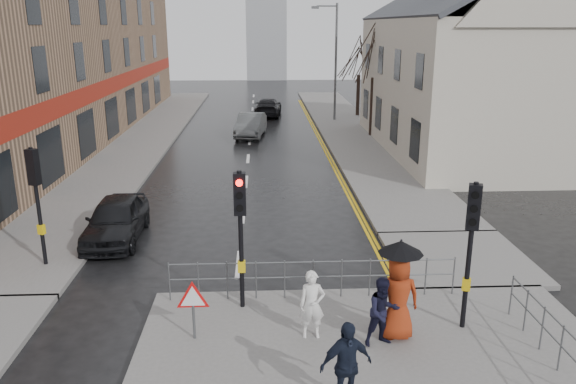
{
  "coord_description": "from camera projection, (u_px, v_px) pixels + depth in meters",
  "views": [
    {
      "loc": [
        0.72,
        -12.1,
        6.69
      ],
      "look_at": [
        1.46,
        3.33,
        2.08
      ],
      "focal_mm": 35.0,
      "sensor_mm": 36.0,
      "label": 1
    }
  ],
  "objects": [
    {
      "name": "building_right_cream",
      "position": [
        472.0,
        62.0,
        29.88
      ],
      "size": [
        9.0,
        16.4,
        10.1
      ],
      "color": "#B9B3A1",
      "rests_on": "ground"
    },
    {
      "name": "pedestrian_with_umbrella",
      "position": [
        398.0,
        288.0,
        11.94
      ],
      "size": [
        0.96,
        0.96,
        2.26
      ],
      "color": "maroon",
      "rests_on": "near_pavement"
    },
    {
      "name": "guard_railing_front",
      "position": [
        313.0,
        271.0,
        13.88
      ],
      "size": [
        7.14,
        0.04,
        1.0
      ],
      "color": "#595B5E",
      "rests_on": "near_pavement"
    },
    {
      "name": "pedestrian_d",
      "position": [
        346.0,
        365.0,
        9.81
      ],
      "size": [
        1.06,
        0.67,
        1.67
      ],
      "primitive_type": "imported",
      "rotation": [
        0.0,
        0.0,
        0.29
      ],
      "color": "black",
      "rests_on": "near_pavement"
    },
    {
      "name": "car_mid",
      "position": [
        251.0,
        125.0,
        34.91
      ],
      "size": [
        2.05,
        4.45,
        1.41
      ],
      "primitive_type": "imported",
      "rotation": [
        0.0,
        0.0,
        -0.13
      ],
      "color": "#4C4F51",
      "rests_on": "ground"
    },
    {
      "name": "church_tower",
      "position": [
        266.0,
        6.0,
        70.3
      ],
      "size": [
        5.0,
        5.0,
        18.0
      ],
      "primitive_type": "cube",
      "color": "#909398",
      "rests_on": "ground"
    },
    {
      "name": "right_pavement",
      "position": [
        347.0,
        128.0,
        37.67
      ],
      "size": [
        4.0,
        40.0,
        0.14
      ],
      "primitive_type": "cube",
      "color": "#605E5B",
      "rests_on": "ground"
    },
    {
      "name": "warning_sign",
      "position": [
        193.0,
        301.0,
        11.97
      ],
      "size": [
        0.8,
        0.07,
        1.35
      ],
      "color": "#595B5E",
      "rests_on": "near_pavement"
    },
    {
      "name": "pavement_bridge_right",
      "position": [
        458.0,
        258.0,
        16.61
      ],
      "size": [
        4.0,
        4.2,
        0.14
      ],
      "primitive_type": "cube",
      "color": "#605E5B",
      "rests_on": "ground"
    },
    {
      "name": "ground",
      "position": [
        234.0,
        315.0,
        13.46
      ],
      "size": [
        120.0,
        120.0,
        0.0
      ],
      "primitive_type": "plane",
      "color": "black",
      "rests_on": "ground"
    },
    {
      "name": "car_parked",
      "position": [
        116.0,
        219.0,
        18.04
      ],
      "size": [
        1.69,
        4.09,
        1.39
      ],
      "primitive_type": "imported",
      "rotation": [
        0.0,
        0.0,
        0.01
      ],
      "color": "black",
      "rests_on": "ground"
    },
    {
      "name": "tree_near",
      "position": [
        374.0,
        52.0,
        33.4
      ],
      "size": [
        2.4,
        2.4,
        6.58
      ],
      "color": "black",
      "rests_on": "right_pavement"
    },
    {
      "name": "pedestrian_a",
      "position": [
        312.0,
        305.0,
        12.09
      ],
      "size": [
        0.56,
        0.37,
        1.53
      ],
      "primitive_type": "imported",
      "rotation": [
        0.0,
        0.0,
        -0.01
      ],
      "color": "white",
      "rests_on": "near_pavement"
    },
    {
      "name": "street_lamp",
      "position": [
        333.0,
        55.0,
        39.19
      ],
      "size": [
        1.83,
        0.25,
        8.0
      ],
      "color": "#595B5E",
      "rests_on": "right_pavement"
    },
    {
      "name": "traffic_signal_near_left",
      "position": [
        240.0,
        216.0,
        12.96
      ],
      "size": [
        0.28,
        0.27,
        3.4
      ],
      "color": "black",
      "rests_on": "near_pavement"
    },
    {
      "name": "tree_far",
      "position": [
        359.0,
        57.0,
        41.28
      ],
      "size": [
        2.4,
        2.4,
        5.64
      ],
      "color": "black",
      "rests_on": "right_pavement"
    },
    {
      "name": "building_left_terrace",
      "position": [
        41.0,
        55.0,
        32.54
      ],
      "size": [
        8.0,
        42.0,
        10.0
      ],
      "primitive_type": "cube",
      "color": "#926F54",
      "rests_on": "ground"
    },
    {
      "name": "traffic_signal_near_right",
      "position": [
        472.0,
        231.0,
        12.04
      ],
      "size": [
        0.34,
        0.33,
        3.4
      ],
      "color": "black",
      "rests_on": "near_pavement"
    },
    {
      "name": "car_far",
      "position": [
        268.0,
        107.0,
        42.77
      ],
      "size": [
        2.26,
        4.78,
        1.35
      ],
      "primitive_type": "imported",
      "rotation": [
        0.0,
        0.0,
        3.06
      ],
      "color": "black",
      "rests_on": "ground"
    },
    {
      "name": "pedestrian_b",
      "position": [
        383.0,
        312.0,
        11.79
      ],
      "size": [
        0.86,
        0.75,
        1.53
      ],
      "primitive_type": "imported",
      "rotation": [
        0.0,
        0.0,
        0.25
      ],
      "color": "black",
      "rests_on": "near_pavement"
    },
    {
      "name": "traffic_signal_far_left",
      "position": [
        36.0,
        186.0,
        15.38
      ],
      "size": [
        0.34,
        0.33,
        3.4
      ],
      "color": "black",
      "rests_on": "left_pavement"
    },
    {
      "name": "guard_railing_side",
      "position": [
        562.0,
        339.0,
        10.89
      ],
      "size": [
        0.04,
        4.54,
        1.0
      ],
      "color": "#595B5E",
      "rests_on": "near_pavement"
    },
    {
      "name": "left_pavement",
      "position": [
        146.0,
        135.0,
        35.16
      ],
      "size": [
        4.0,
        44.0,
        0.14
      ],
      "primitive_type": "cube",
      "color": "#605E5B",
      "rests_on": "ground"
    }
  ]
}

